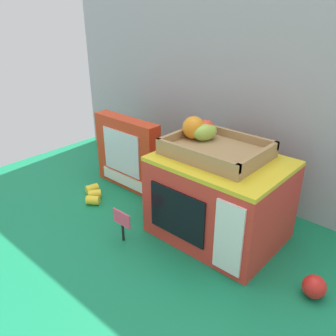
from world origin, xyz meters
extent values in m
plane|color=#147A4C|center=(0.00, 0.00, 0.00)|extent=(1.70, 1.70, 0.00)
cube|color=#A0A3A8|center=(0.00, 0.28, 0.34)|extent=(1.61, 0.03, 0.67)
cube|color=red|center=(0.13, 0.01, 0.12)|extent=(0.36, 0.28, 0.24)
cube|color=yellow|center=(0.13, 0.01, 0.24)|extent=(0.36, 0.28, 0.01)
cube|color=black|center=(0.08, -0.14, 0.12)|extent=(0.19, 0.01, 0.14)
cube|color=white|center=(0.25, -0.14, 0.12)|extent=(0.08, 0.01, 0.20)
cube|color=#A37F51|center=(0.10, 0.02, 0.26)|extent=(0.27, 0.21, 0.02)
cube|color=#A37F51|center=(0.10, -0.08, 0.28)|extent=(0.27, 0.01, 0.02)
cube|color=#A37F51|center=(0.10, 0.12, 0.28)|extent=(0.27, 0.01, 0.02)
cube|color=#A37F51|center=(-0.03, 0.02, 0.28)|extent=(0.01, 0.21, 0.02)
cube|color=#A37F51|center=(0.23, 0.02, 0.28)|extent=(0.01, 0.21, 0.02)
ellipsoid|color=#9EC647|center=(0.03, 0.05, 0.30)|extent=(0.07, 0.09, 0.05)
sphere|color=#E04228|center=(0.03, 0.06, 0.30)|extent=(0.06, 0.06, 0.06)
sphere|color=orange|center=(0.00, 0.04, 0.31)|extent=(0.07, 0.07, 0.07)
cube|color=red|center=(-0.31, 0.04, 0.14)|extent=(0.29, 0.06, 0.27)
cube|color=silver|center=(-0.31, 0.01, 0.15)|extent=(0.19, 0.00, 0.16)
cube|color=white|center=(-0.31, 0.01, 0.04)|extent=(0.22, 0.00, 0.04)
cylinder|color=black|center=(-0.06, -0.21, 0.03)|extent=(0.01, 0.01, 0.06)
cube|color=#F44C6B|center=(-0.06, -0.21, 0.08)|extent=(0.07, 0.00, 0.05)
cylinder|color=yellow|center=(-0.30, -0.14, 0.02)|extent=(0.06, 0.05, 0.03)
cylinder|color=yellow|center=(-0.33, -0.11, 0.02)|extent=(0.05, 0.06, 0.03)
cylinder|color=yellow|center=(-0.37, -0.09, 0.02)|extent=(0.04, 0.05, 0.03)
sphere|color=red|center=(0.45, -0.05, 0.03)|extent=(0.06, 0.06, 0.06)
camera|label=1|loc=(0.61, -0.76, 0.64)|focal=37.43mm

